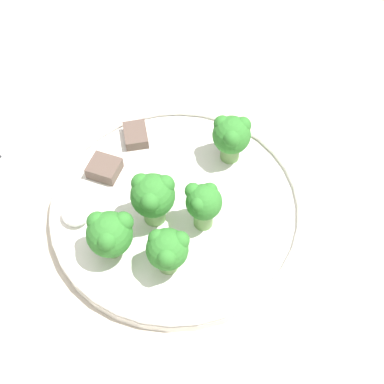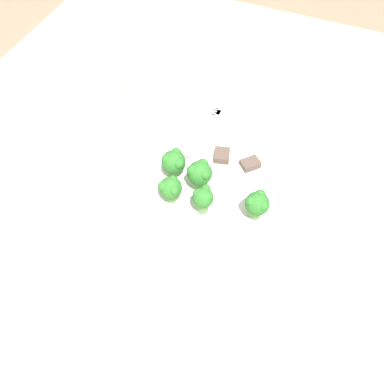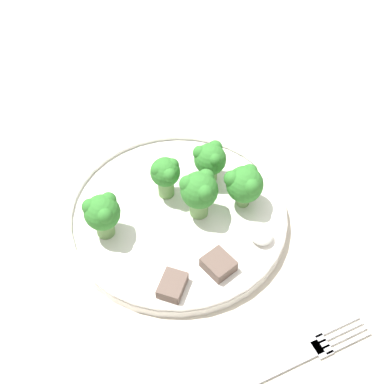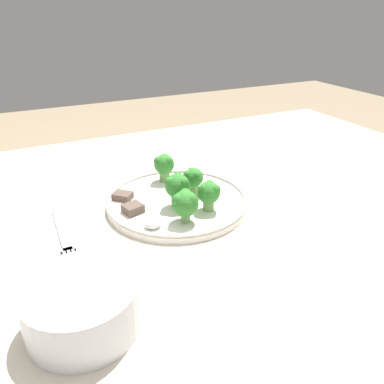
{
  "view_description": "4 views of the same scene",
  "coord_description": "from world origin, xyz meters",
  "views": [
    {
      "loc": [
        -0.15,
        0.16,
        1.21
      ],
      "look_at": [
        0.02,
        -0.09,
        0.76
      ],
      "focal_mm": 50.0,
      "sensor_mm": 36.0,
      "label": 1
    },
    {
      "loc": [
        -0.33,
        -0.2,
        1.3
      ],
      "look_at": [
        0.02,
        -0.05,
        0.74
      ],
      "focal_mm": 35.0,
      "sensor_mm": 36.0,
      "label": 2
    },
    {
      "loc": [
        0.41,
        -0.24,
        1.25
      ],
      "look_at": [
        0.04,
        -0.06,
        0.77
      ],
      "focal_mm": 50.0,
      "sensor_mm": 36.0,
      "label": 3
    },
    {
      "loc": [
        0.29,
        0.5,
        1.07
      ],
      "look_at": [
        0.01,
        -0.06,
        0.75
      ],
      "focal_mm": 35.0,
      "sensor_mm": 36.0,
      "label": 4
    }
  ],
  "objects": [
    {
      "name": "broccoli_floret_front_left",
      "position": [
        0.05,
        -0.0,
        0.77
      ],
      "size": [
        0.05,
        0.05,
        0.06
      ],
      "color": "#709E56",
      "rests_on": "dinner_plate"
    },
    {
      "name": "broccoli_floret_back_left",
      "position": [
        0.0,
        -0.08,
        0.77
      ],
      "size": [
        0.04,
        0.04,
        0.06
      ],
      "color": "#709E56",
      "rests_on": "dinner_plate"
    },
    {
      "name": "meat_slice_front_slice",
      "position": [
        0.13,
        -0.13,
        0.74
      ],
      "size": [
        0.04,
        0.04,
        0.01
      ],
      "color": "brown",
      "rests_on": "dinner_plate"
    },
    {
      "name": "broccoli_floret_center_back",
      "position": [
        0.05,
        -0.06,
        0.77
      ],
      "size": [
        0.05,
        0.05,
        0.06
      ],
      "color": "#709E56",
      "rests_on": "dinner_plate"
    },
    {
      "name": "broccoli_floret_near_rim_left",
      "position": [
        0.03,
        -0.17,
        0.77
      ],
      "size": [
        0.04,
        0.04,
        0.06
      ],
      "color": "#709E56",
      "rests_on": "dinner_plate"
    },
    {
      "name": "sauce_dollop",
      "position": [
        0.11,
        -0.01,
        0.74
      ],
      "size": [
        0.03,
        0.03,
        0.02
      ],
      "color": "white",
      "rests_on": "dinner_plate"
    },
    {
      "name": "broccoli_floret_center_left",
      "position": [
        -0.0,
        -0.02,
        0.76
      ],
      "size": [
        0.04,
        0.04,
        0.06
      ],
      "color": "#709E56",
      "rests_on": "dinner_plate"
    },
    {
      "name": "dinner_plate",
      "position": [
        0.04,
        -0.08,
        0.73
      ],
      "size": [
        0.27,
        0.27,
        0.02
      ],
      "color": "white",
      "rests_on": "table"
    },
    {
      "name": "fork",
      "position": [
        0.25,
        -0.06,
        0.72
      ],
      "size": [
        0.02,
        0.2,
        0.0
      ],
      "color": "silver",
      "rests_on": "table"
    },
    {
      "name": "table",
      "position": [
        0.0,
        0.0,
        0.64
      ],
      "size": [
        1.4,
        1.1,
        0.72
      ],
      "color": "beige",
      "rests_on": "ground_plane"
    },
    {
      "name": "meat_slice_middle_slice",
      "position": [
        0.13,
        -0.07,
        0.74
      ],
      "size": [
        0.04,
        0.04,
        0.02
      ],
      "color": "brown",
      "rests_on": "dinner_plate"
    },
    {
      "name": "ground_plane",
      "position": [
        0.0,
        0.0,
        0.0
      ],
      "size": [
        8.0,
        8.0,
        0.0
      ],
      "primitive_type": "plane",
      "color": "#9E896B"
    }
  ]
}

